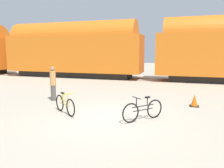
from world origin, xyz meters
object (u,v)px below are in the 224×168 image
at_px(freight_train, 149,48).
at_px(person_in_tan, 53,83).
at_px(bicycle_black, 143,110).
at_px(bicycle_yellow, 65,105).
at_px(traffic_cone, 194,101).

height_order(freight_train, person_in_tan, freight_train).
bearing_deg(bicycle_black, bicycle_yellow, -178.31).
height_order(freight_train, bicycle_yellow, freight_train).
xyz_separation_m(freight_train, person_in_tan, (-3.43, -9.72, -1.89)).
distance_m(bicycle_black, bicycle_yellow, 3.11).
height_order(bicycle_yellow, person_in_tan, person_in_tan).
bearing_deg(freight_train, person_in_tan, -109.45).
height_order(bicycle_black, bicycle_yellow, bicycle_black).
bearing_deg(traffic_cone, bicycle_black, -124.85).
height_order(bicycle_black, person_in_tan, person_in_tan).
xyz_separation_m(bicycle_yellow, traffic_cone, (5.00, 2.80, -0.11)).
distance_m(bicycle_black, traffic_cone, 3.30).
relative_size(bicycle_yellow, traffic_cone, 2.55).
relative_size(freight_train, bicycle_black, 41.52).
relative_size(freight_train, person_in_tan, 33.19).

